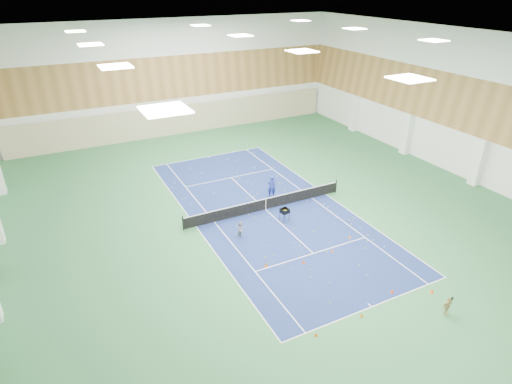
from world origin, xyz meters
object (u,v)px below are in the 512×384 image
coach (272,186)px  ball_cart (285,215)px  child_court (241,230)px  child_apron (447,306)px  tennis_net (266,203)px

coach → ball_cart: (-1.00, -3.75, -0.41)m
child_court → coach: bearing=25.5°
child_court → ball_cart: size_ratio=1.18×
coach → child_apron: size_ratio=1.62×
coach → child_apron: 15.78m
coach → ball_cart: size_ratio=1.83×
coach → child_court: 6.34m
ball_cart → tennis_net: bearing=91.5°
tennis_net → ball_cart: tennis_net is taller
tennis_net → coach: size_ratio=7.07×
tennis_net → coach: 2.21m
tennis_net → ball_cart: bearing=-78.9°
child_apron → ball_cart: 12.23m
tennis_net → child_court: 4.17m
child_apron → ball_cart: child_apron is taller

